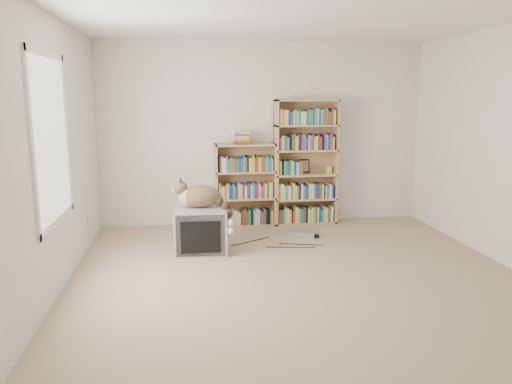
{
  "coord_description": "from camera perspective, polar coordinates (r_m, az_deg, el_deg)",
  "views": [
    {
      "loc": [
        -1.08,
        -4.37,
        1.78
      ],
      "look_at": [
        -0.32,
        1.0,
        0.72
      ],
      "focal_mm": 35.0,
      "sensor_mm": 36.0,
      "label": 1
    }
  ],
  "objects": [
    {
      "name": "floor",
      "position": [
        4.84,
        5.48,
        -10.61
      ],
      "size": [
        4.5,
        5.0,
        0.01
      ],
      "primitive_type": "cube",
      "color": "tan",
      "rests_on": "ground"
    },
    {
      "name": "wall_back",
      "position": [
        6.98,
        0.84,
        6.64
      ],
      "size": [
        4.5,
        0.02,
        2.5
      ],
      "primitive_type": "cube",
      "color": "beige",
      "rests_on": "floor"
    },
    {
      "name": "wall_front",
      "position": [
        2.22,
        21.29,
        -3.48
      ],
      "size": [
        4.5,
        0.02,
        2.5
      ],
      "primitive_type": "cube",
      "color": "beige",
      "rests_on": "floor"
    },
    {
      "name": "wall_left",
      "position": [
        4.56,
        -22.96,
        3.47
      ],
      "size": [
        0.02,
        5.0,
        2.5
      ],
      "primitive_type": "cube",
      "color": "beige",
      "rests_on": "floor"
    },
    {
      "name": "ceiling",
      "position": [
        4.56,
        6.08,
        20.04
      ],
      "size": [
        4.5,
        5.0,
        0.02
      ],
      "primitive_type": "cube",
      "color": "white",
      "rests_on": "wall_back"
    },
    {
      "name": "window",
      "position": [
        4.73,
        -22.35,
        5.59
      ],
      "size": [
        0.02,
        1.22,
        1.52
      ],
      "primitive_type": "cube",
      "color": "white",
      "rests_on": "wall_left"
    },
    {
      "name": "crt_tv",
      "position": [
        5.8,
        -6.27,
        -4.31
      ],
      "size": [
        0.62,
        0.57,
        0.51
      ],
      "rotation": [
        0.0,
        0.0,
        -0.06
      ],
      "color": "#9C9C9F",
      "rests_on": "floor"
    },
    {
      "name": "cat",
      "position": [
        5.72,
        -5.92,
        -0.88
      ],
      "size": [
        0.69,
        0.51,
        0.56
      ],
      "rotation": [
        0.0,
        0.0,
        -0.01
      ],
      "color": "#352415",
      "rests_on": "crt_tv"
    },
    {
      "name": "bookcase_tall",
      "position": [
        6.99,
        5.65,
        3.08
      ],
      "size": [
        0.86,
        0.3,
        1.73
      ],
      "color": "tan",
      "rests_on": "floor"
    },
    {
      "name": "bookcase_short",
      "position": [
        6.89,
        -1.24,
        0.46
      ],
      "size": [
        0.82,
        0.3,
        1.13
      ],
      "color": "tan",
      "rests_on": "floor"
    },
    {
      "name": "book_stack",
      "position": [
        6.77,
        -1.56,
        6.24
      ],
      "size": [
        0.2,
        0.27,
        0.17
      ],
      "primitive_type": "cube",
      "color": "#B43F18",
      "rests_on": "bookcase_short"
    },
    {
      "name": "green_mug",
      "position": [
        7.07,
        8.35,
        2.55
      ],
      "size": [
        0.09,
        0.09,
        0.1
      ],
      "primitive_type": "cylinder",
      "color": "#9DC839",
      "rests_on": "bookcase_tall"
    },
    {
      "name": "framed_print",
      "position": [
        7.08,
        5.53,
        2.99
      ],
      "size": [
        0.14,
        0.05,
        0.19
      ],
      "primitive_type": "cube",
      "rotation": [
        -0.17,
        0.0,
        0.0
      ],
      "color": "black",
      "rests_on": "bookcase_tall"
    },
    {
      "name": "dvd_player",
      "position": [
        6.44,
        5.29,
        -4.73
      ],
      "size": [
        0.41,
        0.36,
        0.08
      ],
      "primitive_type": "cube",
      "rotation": [
        0.0,
        0.0,
        -0.4
      ],
      "color": "silver",
      "rests_on": "floor"
    },
    {
      "name": "wall_outlet",
      "position": [
        6.22,
        -18.61,
        -3.15
      ],
      "size": [
        0.01,
        0.08,
        0.13
      ],
      "primitive_type": "cube",
      "color": "silver",
      "rests_on": "wall_left"
    },
    {
      "name": "floor_cables",
      "position": [
        6.13,
        3.27,
        -5.85
      ],
      "size": [
        1.2,
        0.7,
        0.01
      ],
      "primitive_type": null,
      "color": "black",
      "rests_on": "floor"
    }
  ]
}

